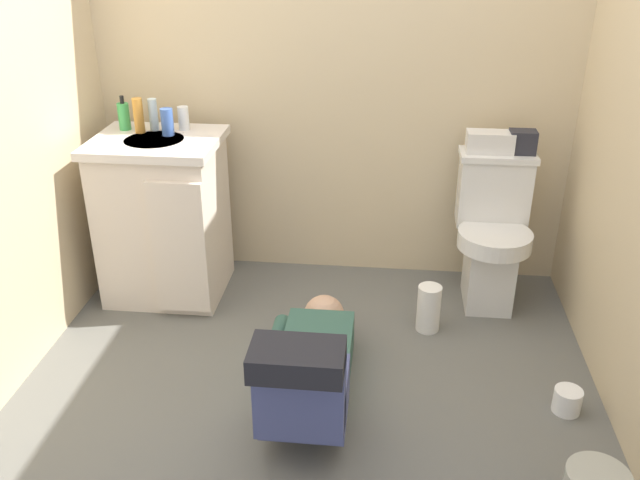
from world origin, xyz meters
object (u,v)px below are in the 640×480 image
at_px(soap_dispenser, 124,116).
at_px(bottle_clear, 153,115).
at_px(bottle_blue, 167,122).
at_px(vanity_cabinet, 164,216).
at_px(toilet_paper_roll, 567,401).
at_px(faucet, 164,120).
at_px(person_plumber, 310,367).
at_px(toiletry_bag, 522,142).
at_px(bottle_amber, 139,116).
at_px(bottle_white, 183,118).
at_px(toilet, 492,233).
at_px(tissue_box, 490,142).
at_px(paper_towel_roll, 429,308).

xyz_separation_m(soap_dispenser, bottle_clear, (0.15, 0.00, 0.01)).
height_order(bottle_clear, bottle_blue, bottle_clear).
xyz_separation_m(vanity_cabinet, soap_dispenser, (-0.19, 0.13, 0.47)).
bearing_deg(toilet_paper_roll, faucet, 153.67).
relative_size(soap_dispenser, bottle_blue, 1.29).
height_order(person_plumber, toiletry_bag, toiletry_bag).
bearing_deg(vanity_cabinet, bottle_amber, 140.56).
bearing_deg(bottle_white, toiletry_bag, 0.72).
bearing_deg(bottle_blue, person_plumber, -48.57).
bearing_deg(toiletry_bag, soap_dispenser, -178.48).
relative_size(toilet, tissue_box, 3.41).
height_order(toilet, bottle_white, bottle_white).
bearing_deg(bottle_blue, paper_towel_roll, -12.92).
bearing_deg(tissue_box, vanity_cabinet, -173.57).
relative_size(toiletry_bag, toilet_paper_roll, 1.13).
height_order(faucet, toiletry_bag, faucet).
bearing_deg(tissue_box, toiletry_bag, 0.00).
height_order(bottle_white, toilet_paper_roll, bottle_white).
bearing_deg(vanity_cabinet, tissue_box, 6.43).
bearing_deg(vanity_cabinet, bottle_white, 59.09).
xyz_separation_m(vanity_cabinet, bottle_clear, (-0.05, 0.13, 0.48)).
bearing_deg(bottle_blue, bottle_clear, 141.51).
height_order(tissue_box, soap_dispenser, soap_dispenser).
relative_size(toilet, person_plumber, 0.70).
height_order(toilet, person_plumber, toilet).
bearing_deg(vanity_cabinet, paper_towel_roll, -10.06).
xyz_separation_m(toilet, person_plumber, (-0.79, -0.91, -0.19)).
xyz_separation_m(vanity_cabinet, toilet_paper_roll, (1.84, -0.77, -0.37)).
height_order(tissue_box, paper_towel_roll, tissue_box).
xyz_separation_m(tissue_box, paper_towel_roll, (-0.25, -0.41, -0.69)).
distance_m(faucet, soap_dispenser, 0.19).
bearing_deg(bottle_clear, soap_dispenser, -178.09).
bearing_deg(toilet_paper_roll, person_plumber, -176.51).
distance_m(vanity_cabinet, bottle_blue, 0.47).
relative_size(bottle_blue, toilet_paper_roll, 1.17).
distance_m(person_plumber, bottle_white, 1.41).
xyz_separation_m(bottle_white, toilet_paper_roll, (1.75, -0.92, -0.83)).
relative_size(toiletry_bag, paper_towel_roll, 0.54).
distance_m(vanity_cabinet, person_plumber, 1.19).
height_order(vanity_cabinet, tissue_box, tissue_box).
distance_m(toiletry_bag, toilet_paper_roll, 1.21).
bearing_deg(bottle_white, tissue_box, 0.79).
bearing_deg(bottle_white, bottle_clear, -169.71).
distance_m(toiletry_bag, bottle_clear, 1.77).
relative_size(vanity_cabinet, bottle_amber, 4.90).
xyz_separation_m(toiletry_bag, bottle_amber, (-1.82, -0.09, 0.10)).
bearing_deg(bottle_blue, toilet_paper_roll, -24.66).
relative_size(bottle_amber, bottle_white, 1.47).
bearing_deg(bottle_blue, bottle_amber, 169.82).
relative_size(bottle_clear, paper_towel_roll, 0.68).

